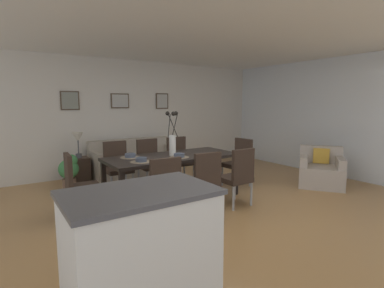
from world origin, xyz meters
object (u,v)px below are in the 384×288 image
(dining_chair_far_right, at_px, (150,161))
(bowl_near_left, at_px, (141,159))
(centerpiece_vase, at_px, (172,139))
(bowl_near_right, at_px, (130,155))
(dining_chair_mid_left, at_px, (238,174))
(dining_chair_far_left, at_px, (204,180))
(framed_picture_left, at_px, (70,101))
(framed_picture_right, at_px, (162,101))
(table_lamp, at_px, (78,139))
(side_table, at_px, (80,170))
(dining_chair_head_west, at_px, (78,183))
(framed_picture_center, at_px, (120,101))
(dining_table, at_px, (173,160))
(dining_chair_mid_right, at_px, (179,157))
(dining_chair_head_east, at_px, (239,160))
(armchair, at_px, (321,171))
(bowl_far_left, at_px, (179,155))
(dining_chair_near_right, at_px, (117,164))
(sofa, at_px, (135,163))
(potted_plant, at_px, (69,170))
(dining_chair_near_left, at_px, (162,188))

(dining_chair_far_right, height_order, bowl_near_left, dining_chair_far_right)
(centerpiece_vase, height_order, bowl_near_right, centerpiece_vase)
(dining_chair_mid_left, bearing_deg, dining_chair_far_right, 110.36)
(dining_chair_far_left, xyz_separation_m, dining_chair_mid_left, (0.64, -0.03, 0.00))
(framed_picture_left, bearing_deg, framed_picture_right, 0.00)
(bowl_near_left, distance_m, table_lamp, 2.17)
(side_table, bearing_deg, dining_chair_head_west, -103.41)
(framed_picture_left, xyz_separation_m, framed_picture_center, (1.08, 0.00, 0.00))
(dining_table, height_order, side_table, dining_table)
(dining_chair_mid_right, xyz_separation_m, dining_chair_head_east, (0.84, -0.88, 0.00))
(armchair, distance_m, framed_picture_right, 3.97)
(dining_chair_far_left, relative_size, side_table, 1.77)
(dining_chair_mid_right, xyz_separation_m, bowl_near_right, (-1.31, -0.66, 0.27))
(dining_table, height_order, table_lamp, table_lamp)
(framed_picture_right, bearing_deg, dining_chair_head_east, -80.39)
(dining_chair_head_east, height_order, bowl_far_left, dining_chair_head_east)
(bowl_far_left, xyz_separation_m, side_table, (-1.07, 2.13, -0.52))
(dining_table, bearing_deg, framed_picture_center, 90.00)
(dining_chair_mid_left, height_order, dining_chair_mid_right, same)
(dining_chair_near_right, xyz_separation_m, dining_chair_mid_left, (1.29, -1.78, 0.00))
(bowl_near_left, bearing_deg, dining_table, 17.82)
(framed_picture_left, distance_m, framed_picture_right, 2.17)
(bowl_near_right, relative_size, framed_picture_right, 0.44)
(dining_chair_head_west, distance_m, framed_picture_right, 3.74)
(table_lamp, bearing_deg, framed_picture_left, 91.86)
(armchair, height_order, framed_picture_right, framed_picture_right)
(framed_picture_right, bearing_deg, dining_chair_mid_left, -97.47)
(dining_chair_near_right, distance_m, table_lamp, 1.17)
(dining_chair_near_right, height_order, sofa, dining_chair_near_right)
(framed_picture_center, bearing_deg, dining_chair_head_east, -58.14)
(bowl_near_left, xyz_separation_m, bowl_far_left, (0.66, 0.00, 0.00))
(framed_picture_center, height_order, potted_plant, framed_picture_center)
(dining_chair_head_east, bearing_deg, dining_chair_head_west, -179.87)
(dining_chair_head_west, distance_m, side_table, 2.01)
(dining_chair_head_west, distance_m, potted_plant, 1.53)
(bowl_near_right, bearing_deg, bowl_near_left, -90.00)
(bowl_far_left, bearing_deg, dining_chair_near_right, 119.89)
(centerpiece_vase, xyz_separation_m, potted_plant, (-1.35, 1.50, -0.65))
(side_table, distance_m, framed_picture_center, 1.82)
(dining_chair_mid_left, relative_size, framed_picture_center, 2.16)
(dining_chair_near_right, bearing_deg, framed_picture_left, 106.69)
(side_table, distance_m, framed_picture_right, 2.61)
(dining_chair_head_east, height_order, bowl_near_left, dining_chair_head_east)
(dining_chair_near_left, bearing_deg, dining_chair_head_west, 134.66)
(dining_chair_mid_right, relative_size, bowl_near_right, 5.41)
(dining_chair_far_left, distance_m, bowl_near_left, 0.97)
(bowl_far_left, xyz_separation_m, framed_picture_center, (0.00, 2.60, 0.88))
(dining_table, height_order, dining_chair_far_right, dining_chair_far_right)
(centerpiece_vase, xyz_separation_m, framed_picture_right, (1.08, 2.39, 0.64))
(dining_chair_near_left, distance_m, centerpiece_vase, 1.23)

